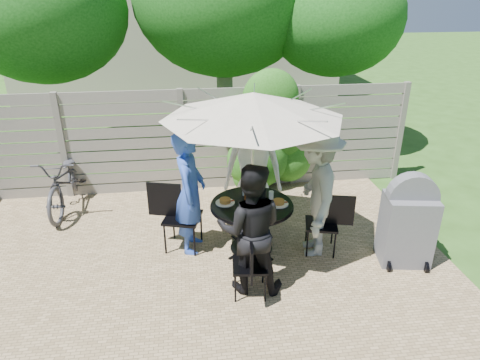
{
  "coord_description": "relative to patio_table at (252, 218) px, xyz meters",
  "views": [
    {
      "loc": [
        0.05,
        -4.11,
        3.38
      ],
      "look_at": [
        0.75,
        1.11,
        0.99
      ],
      "focal_mm": 32.0,
      "sensor_mm": 36.0,
      "label": 1
    }
  ],
  "objects": [
    {
      "name": "glass_right",
      "position": [
        0.27,
        0.06,
        0.29
      ],
      "size": [
        0.07,
        0.07,
        0.14
      ],
      "primitive_type": "cylinder",
      "color": "silver",
      "rests_on": "patio_table"
    },
    {
      "name": "bbq_grill",
      "position": [
        1.96,
        -0.54,
        0.08
      ],
      "size": [
        0.7,
        0.58,
        1.28
      ],
      "rotation": [
        0.0,
        0.0,
        -0.17
      ],
      "color": "#5A5A5F",
      "rests_on": "ground"
    },
    {
      "name": "coffee_cup",
      "position": [
        0.14,
        0.2,
        0.28
      ],
      "size": [
        0.08,
        0.08,
        0.12
      ],
      "primitive_type": "cylinder",
      "color": "#C6B293",
      "rests_on": "patio_table"
    },
    {
      "name": "glass_front",
      "position": [
        0.06,
        -0.27,
        0.29
      ],
      "size": [
        0.07,
        0.07,
        0.14
      ],
      "primitive_type": "cylinder",
      "color": "silver",
      "rests_on": "patio_table"
    },
    {
      "name": "chair_left",
      "position": [
        -0.95,
        0.18,
        -0.21
      ],
      "size": [
        0.75,
        0.59,
        0.99
      ],
      "rotation": [
        0.0,
        0.0,
        6.01
      ],
      "color": "black",
      "rests_on": "ground"
    },
    {
      "name": "plate_left",
      "position": [
        -0.35,
        0.06,
        0.24
      ],
      "size": [
        0.26,
        0.26,
        0.06
      ],
      "color": "white",
      "rests_on": "patio_table"
    },
    {
      "name": "bicycle",
      "position": [
        -2.8,
        1.69,
        -0.02
      ],
      "size": [
        0.75,
        1.87,
        0.96
      ],
      "primitive_type": "imported",
      "rotation": [
        0.0,
        0.0,
        -0.06
      ],
      "color": "#333338",
      "rests_on": "ground"
    },
    {
      "name": "glass_back",
      "position": [
        -0.06,
        0.27,
        0.29
      ],
      "size": [
        0.07,
        0.07,
        0.14
      ],
      "primitive_type": "cylinder",
      "color": "silver",
      "rests_on": "patio_table"
    },
    {
      "name": "patio_table",
      "position": [
        0.0,
        0.0,
        0.0
      ],
      "size": [
        1.28,
        1.28,
        0.72
      ],
      "rotation": [
        0.0,
        0.0,
        -0.18
      ],
      "color": "black",
      "rests_on": "ground"
    },
    {
      "name": "plate_right",
      "position": [
        0.35,
        -0.06,
        0.24
      ],
      "size": [
        0.26,
        0.26,
        0.06
      ],
      "color": "white",
      "rests_on": "patio_table"
    },
    {
      "name": "chair_back",
      "position": [
        0.17,
        0.95,
        -0.24
      ],
      "size": [
        0.52,
        0.67,
        0.88
      ],
      "rotation": [
        0.0,
        0.0,
        4.45
      ],
      "color": "black",
      "rests_on": "ground"
    },
    {
      "name": "plate_front",
      "position": [
        -0.06,
        -0.35,
        0.24
      ],
      "size": [
        0.26,
        0.26,
        0.06
      ],
      "color": "white",
      "rests_on": "patio_table"
    },
    {
      "name": "person_front",
      "position": [
        -0.15,
        -0.82,
        0.31
      ],
      "size": [
        0.89,
        0.75,
        1.63
      ],
      "primitive_type": "imported",
      "rotation": [
        0.0,
        0.0,
        2.96
      ],
      "color": "black",
      "rests_on": "ground"
    },
    {
      "name": "person_right",
      "position": [
        0.82,
        -0.15,
        0.42
      ],
      "size": [
        0.89,
        1.3,
        1.85
      ],
      "primitive_type": "imported",
      "rotation": [
        0.0,
        0.0,
        4.53
      ],
      "color": "#989994",
      "rests_on": "ground"
    },
    {
      "name": "chair_front",
      "position": [
        -0.17,
        -0.95,
        -0.25
      ],
      "size": [
        0.44,
        0.62,
        0.84
      ],
      "rotation": [
        0.0,
        0.0,
        1.47
      ],
      "color": "black",
      "rests_on": "ground"
    },
    {
      "name": "person_left",
      "position": [
        -0.82,
        0.15,
        0.36
      ],
      "size": [
        0.52,
        0.7,
        1.73
      ],
      "primitive_type": "imported",
      "rotation": [
        0.0,
        0.0,
        7.67
      ],
      "color": "blue",
      "rests_on": "ground"
    },
    {
      "name": "umbrella",
      "position": [
        -0.0,
        -0.0,
        1.56
      ],
      "size": [
        2.67,
        2.67,
        2.23
      ],
      "rotation": [
        0.0,
        0.0,
        -0.18
      ],
      "color": "silver",
      "rests_on": "ground"
    },
    {
      "name": "syrup_jug",
      "position": [
        -0.05,
        0.06,
        0.3
      ],
      "size": [
        0.09,
        0.09,
        0.16
      ],
      "primitive_type": "cylinder",
      "color": "#59280C",
      "rests_on": "patio_table"
    },
    {
      "name": "chair_right",
      "position": [
        0.95,
        -0.17,
        -0.24
      ],
      "size": [
        0.67,
        0.51,
        0.88
      ],
      "rotation": [
        0.0,
        0.0,
        2.9
      ],
      "color": "black",
      "rests_on": "ground"
    },
    {
      "name": "plate_back",
      "position": [
        0.06,
        0.35,
        0.24
      ],
      "size": [
        0.26,
        0.26,
        0.06
      ],
      "color": "white",
      "rests_on": "patio_table"
    },
    {
      "name": "person_back",
      "position": [
        0.15,
        0.82,
        0.39
      ],
      "size": [
        0.96,
        0.71,
        1.78
      ],
      "primitive_type": "imported",
      "rotation": [
        0.0,
        0.0,
        6.1
      ],
      "color": "white",
      "rests_on": "ground"
    },
    {
      "name": "backyard_envelope",
      "position": [
        -0.8,
        9.38,
        2.1
      ],
      "size": [
        60.0,
        60.0,
        5.0
      ],
      "color": "#294A17",
      "rests_on": "ground"
    }
  ]
}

